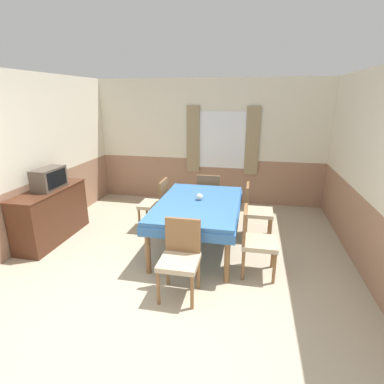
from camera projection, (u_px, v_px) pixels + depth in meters
The scene contains 13 objects.
ground_plane at pixel (146, 331), 2.99m from camera, with size 16.00×16.00×0.00m, color tan.
wall_back at pixel (209, 142), 6.36m from camera, with size 5.23×0.10×2.60m.
wall_left at pixel (44, 156), 4.93m from camera, with size 0.05×4.42×2.60m.
wall_right at pixel (366, 169), 4.00m from camera, with size 0.05×4.42×2.60m.
dining_table at pixel (198, 208), 4.45m from camera, with size 1.21×1.83×0.75m.
chair_head_near at pixel (180, 255), 3.43m from camera, with size 0.44×0.44×0.90m.
chair_head_window at pixel (209, 195), 5.55m from camera, with size 0.44×0.44×0.90m.
chair_right_near at pixel (255, 239), 3.82m from camera, with size 0.44×0.44×0.90m.
chair_left_far at pixel (157, 202), 5.16m from camera, with size 0.44×0.44×0.90m.
chair_right_far at pixel (255, 209), 4.84m from camera, with size 0.44×0.44×0.90m.
sideboard at pixel (52, 214), 4.80m from camera, with size 0.46×1.39×0.85m.
tv at pixel (49, 178), 4.65m from camera, with size 0.29×0.55×0.33m.
vase at pixel (200, 197), 4.49m from camera, with size 0.10×0.10×0.10m.
Camera 1 is at (0.93, -2.28, 2.23)m, focal length 28.00 mm.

